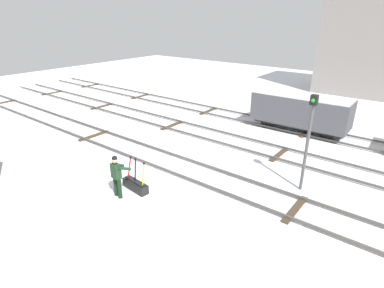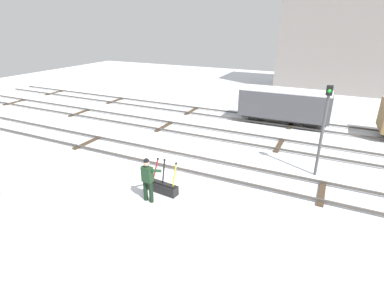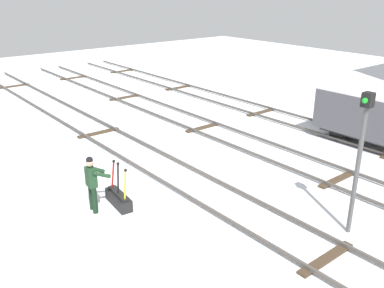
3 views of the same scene
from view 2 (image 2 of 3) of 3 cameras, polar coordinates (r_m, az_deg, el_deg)
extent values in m
plane|color=silver|center=(13.70, -1.46, -3.89)|extent=(60.00, 60.00, 0.00)
cube|color=#4C4742|center=(13.07, -2.91, -4.62)|extent=(44.00, 0.07, 0.10)
cube|color=#4C4742|center=(14.22, -0.15, -2.27)|extent=(44.00, 0.07, 0.10)
cube|color=#423323|center=(16.97, -19.39, 0.25)|extent=(0.24, 1.94, 0.08)
cube|color=#423323|center=(12.46, 23.62, -8.57)|extent=(0.24, 1.94, 0.08)
cube|color=#4C4742|center=(16.47, 3.90, 1.20)|extent=(44.00, 0.07, 0.10)
cube|color=#4C4742|center=(17.73, 5.65, 2.70)|extent=(44.00, 0.07, 0.10)
cube|color=#423323|center=(28.32, -30.85, 6.90)|extent=(0.24, 1.94, 0.08)
cube|color=#423323|center=(22.90, -20.76, 5.62)|extent=(0.24, 1.94, 0.08)
cube|color=#423323|center=(18.59, -5.38, 3.35)|extent=(0.24, 1.94, 0.08)
cube|color=#423323|center=(16.31, 16.39, -0.26)|extent=(0.24, 1.94, 0.08)
cube|color=#4C4742|center=(19.96, 8.15, 4.83)|extent=(44.00, 0.07, 0.10)
cube|color=#4C4742|center=(21.29, 9.37, 5.86)|extent=(44.00, 0.07, 0.10)
cube|color=#423323|center=(30.58, -24.89, 8.92)|extent=(0.24, 1.94, 0.08)
cube|color=#423323|center=(25.64, -14.54, 8.03)|extent=(0.24, 1.94, 0.08)
cube|color=#423323|center=(21.88, -0.09, 6.36)|extent=(0.24, 1.94, 0.08)
cube|color=#423323|center=(19.97, 18.44, 3.63)|extent=(0.24, 1.94, 0.08)
cube|color=black|center=(11.52, -5.64, -8.41)|extent=(1.27, 0.49, 0.36)
cube|color=black|center=(11.41, -5.68, -7.50)|extent=(1.13, 0.32, 0.06)
cylinder|color=red|center=(11.36, -7.05, -4.99)|extent=(0.35, 0.09, 1.02)
sphere|color=black|center=(11.06, -6.56, -2.86)|extent=(0.09, 0.09, 0.09)
cylinder|color=black|center=(11.14, -5.48, -5.41)|extent=(0.20, 0.08, 1.05)
sphere|color=black|center=(10.87, -5.29, -3.07)|extent=(0.09, 0.09, 0.09)
cylinder|color=yellow|center=(10.88, -3.41, -6.07)|extent=(0.25, 0.08, 1.04)
sphere|color=black|center=(10.60, -3.05, -3.74)|extent=(0.09, 0.09, 0.09)
cylinder|color=black|center=(11.02, -8.91, -8.76)|extent=(0.15, 0.15, 0.80)
cylinder|color=black|center=(10.88, -7.85, -9.16)|extent=(0.15, 0.15, 0.80)
cube|color=#1E3D23|center=(10.61, -8.59, -5.78)|extent=(0.40, 0.28, 0.57)
sphere|color=tan|center=(10.42, -8.72, -3.67)|extent=(0.22, 0.22, 0.22)
sphere|color=black|center=(10.38, -8.75, -3.23)|extent=(0.20, 0.20, 0.20)
cylinder|color=#1E3D23|center=(10.85, -8.67, -4.52)|extent=(0.16, 0.53, 0.35)
cylinder|color=#1E3D23|center=(10.61, -6.91, -5.12)|extent=(0.17, 0.54, 0.33)
cylinder|color=#4C4C4C|center=(13.17, 23.56, 1.25)|extent=(0.12, 0.12, 3.46)
cube|color=black|center=(12.68, 24.89, 9.32)|extent=(0.24, 0.24, 0.36)
sphere|color=green|center=(12.55, 24.86, 9.21)|extent=(0.14, 0.14, 0.14)
cube|color=gray|center=(32.39, 28.55, 17.83)|extent=(12.45, 5.77, 9.91)
cube|color=#2D2B28|center=(19.93, 17.04, 4.85)|extent=(5.19, 1.20, 0.20)
cube|color=#4C4C51|center=(19.70, 17.34, 7.38)|extent=(5.47, 1.97, 1.62)
cube|color=white|center=(19.51, 17.62, 9.76)|extent=(5.36, 1.89, 0.06)
cylinder|color=black|center=(19.75, 11.70, 5.07)|extent=(0.70, 0.11, 0.70)
cylinder|color=black|center=(20.74, 12.43, 5.83)|extent=(0.70, 0.11, 0.70)
cylinder|color=black|center=(19.30, 21.94, 3.48)|extent=(0.70, 0.11, 0.70)
cylinder|color=black|center=(20.31, 22.19, 4.33)|extent=(0.70, 0.11, 0.70)
camera|label=1|loc=(3.30, 92.13, 5.93)|focal=28.81mm
camera|label=3|loc=(5.68, 83.88, 4.36)|focal=39.36mm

